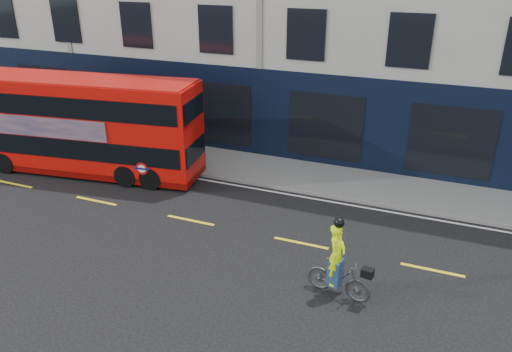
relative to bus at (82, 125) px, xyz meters
The scene contains 7 objects.
ground 7.44m from the bus, 31.29° to the right, with size 120.00×120.00×0.00m, color black.
pavement 7.01m from the bus, 24.46° to the left, with size 60.00×3.00×0.12m, color slate.
kerb 6.56m from the bus, 11.84° to the left, with size 60.00×0.12×0.13m, color slate.
road_edge_line 6.52m from the bus, ahead, with size 58.00×0.10×0.01m, color silver.
lane_dashes 6.82m from the bus, 19.93° to the right, with size 58.00×0.12×0.01m, color yellow, non-canonical shape.
bus is the anchor object (origin of this frame).
cyclist 12.63m from the bus, 20.44° to the right, with size 1.87×0.80×2.35m.
Camera 1 is at (7.74, -11.72, 8.45)m, focal length 35.00 mm.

